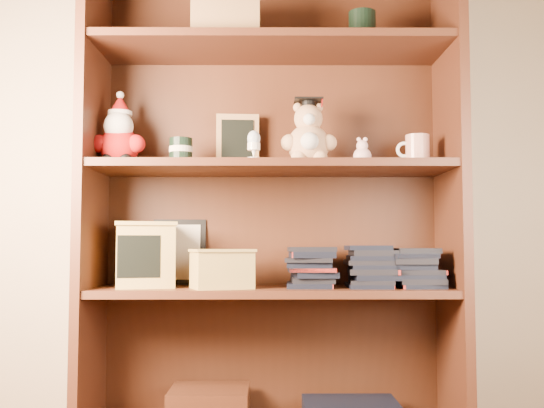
{
  "coord_description": "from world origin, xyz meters",
  "views": [
    {
      "loc": [
        -0.01,
        -0.76,
        0.68
      ],
      "look_at": [
        0.01,
        1.3,
        0.82
      ],
      "focal_mm": 42.0,
      "sensor_mm": 36.0,
      "label": 1
    }
  ],
  "objects": [
    {
      "name": "pink_figurine",
      "position": [
        0.3,
        1.31,
        0.99
      ],
      "size": [
        0.06,
        0.06,
        0.09
      ],
      "color": "beige",
      "rests_on": "shelf_upper"
    },
    {
      "name": "santa_plush",
      "position": [
        -0.49,
        1.3,
        1.04
      ],
      "size": [
        0.18,
        0.13,
        0.25
      ],
      "color": "#A50F0F",
      "rests_on": "shelf_upper"
    },
    {
      "name": "certificate_frame",
      "position": [
        -0.31,
        1.44,
        0.66
      ],
      "size": [
        0.18,
        0.05,
        0.23
      ],
      "color": "black",
      "rests_on": "shelf_lower"
    },
    {
      "name": "book_stack_left",
      "position": [
        0.13,
        1.3,
        0.61
      ],
      "size": [
        0.14,
        0.2,
        0.13
      ],
      "color": "black",
      "rests_on": "shelf_lower"
    },
    {
      "name": "shelf_upper",
      "position": [
        0.01,
        1.3,
        0.94
      ],
      "size": [
        1.14,
        0.33,
        0.02
      ],
      "color": "#492314",
      "rests_on": "ground"
    },
    {
      "name": "chalkboard_plaque",
      "position": [
        -0.11,
        1.42,
        1.04
      ],
      "size": [
        0.15,
        0.08,
        0.19
      ],
      "color": "#9E7547",
      "rests_on": "shelf_upper"
    },
    {
      "name": "book_stack_right",
      "position": [
        0.47,
        1.3,
        0.61
      ],
      "size": [
        0.14,
        0.2,
        0.13
      ],
      "color": "black",
      "rests_on": "shelf_lower"
    },
    {
      "name": "pencils_box",
      "position": [
        -0.15,
        1.24,
        0.61
      ],
      "size": [
        0.22,
        0.19,
        0.12
      ],
      "color": "tan",
      "rests_on": "shelf_lower"
    },
    {
      "name": "teachers_tin",
      "position": [
        -0.29,
        1.3,
        0.99
      ],
      "size": [
        0.08,
        0.08,
        0.09
      ],
      "color": "black",
      "rests_on": "shelf_upper"
    },
    {
      "name": "grad_teddy_bear",
      "position": [
        0.13,
        1.3,
        1.03
      ],
      "size": [
        0.18,
        0.16,
        0.22
      ],
      "color": "tan",
      "rests_on": "shelf_upper"
    },
    {
      "name": "bookcase",
      "position": [
        0.0,
        1.36,
        0.78
      ],
      "size": [
        1.2,
        0.35,
        1.6
      ],
      "color": "#492314",
      "rests_on": "ground"
    },
    {
      "name": "shelf_lower",
      "position": [
        0.01,
        1.3,
        0.54
      ],
      "size": [
        1.14,
        0.33,
        0.02
      ],
      "color": "#492314",
      "rests_on": "ground"
    },
    {
      "name": "treats_box",
      "position": [
        -0.41,
        1.3,
        0.66
      ],
      "size": [
        0.23,
        0.23,
        0.21
      ],
      "color": "tan",
      "rests_on": "shelf_lower"
    },
    {
      "name": "egg_cup",
      "position": [
        -0.05,
        1.23,
        1.0
      ],
      "size": [
        0.05,
        0.05,
        0.1
      ],
      "color": "white",
      "rests_on": "shelf_upper"
    },
    {
      "name": "book_stack_mid",
      "position": [
        0.33,
        1.3,
        0.62
      ],
      "size": [
        0.14,
        0.2,
        0.14
      ],
      "color": "black",
      "rests_on": "shelf_lower"
    },
    {
      "name": "teacher_mug",
      "position": [
        0.48,
        1.3,
        1.0
      ],
      "size": [
        0.11,
        0.08,
        0.1
      ],
      "color": "silver",
      "rests_on": "shelf_upper"
    }
  ]
}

